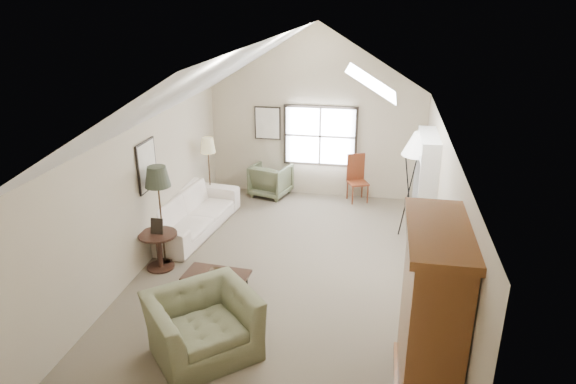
% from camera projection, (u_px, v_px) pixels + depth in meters
% --- Properties ---
extents(room_shell, '(5.01, 8.01, 4.00)m').
position_uv_depth(room_shell, '(283.00, 89.00, 7.65)').
color(room_shell, '#6A604B').
rests_on(room_shell, ground).
extents(window, '(1.72, 0.08, 1.42)m').
position_uv_depth(window, '(320.00, 136.00, 11.90)').
color(window, black).
rests_on(window, room_shell).
extents(skylight, '(0.80, 1.20, 0.52)m').
position_uv_depth(skylight, '(373.00, 81.00, 8.25)').
color(skylight, white).
rests_on(skylight, room_shell).
extents(wall_art, '(1.97, 3.71, 0.88)m').
position_uv_depth(wall_art, '(210.00, 144.00, 10.28)').
color(wall_art, black).
rests_on(wall_art, room_shell).
extents(armoire, '(0.60, 1.50, 2.20)m').
position_uv_depth(armoire, '(431.00, 316.00, 5.84)').
color(armoire, brown).
rests_on(armoire, ground).
extents(tv_alcove, '(0.32, 1.30, 2.10)m').
position_uv_depth(tv_alcove, '(424.00, 190.00, 9.46)').
color(tv_alcove, white).
rests_on(tv_alcove, ground).
extents(media_console, '(0.34, 1.18, 0.60)m').
position_uv_depth(media_console, '(419.00, 231.00, 9.77)').
color(media_console, '#382316').
rests_on(media_console, ground).
extents(tv_panel, '(0.05, 0.90, 0.55)m').
position_uv_depth(tv_panel, '(422.00, 201.00, 9.55)').
color(tv_panel, black).
rests_on(tv_panel, media_console).
extents(sofa, '(1.34, 2.76, 0.78)m').
position_uv_depth(sofa, '(192.00, 212.00, 10.42)').
color(sofa, silver).
rests_on(sofa, ground).
extents(armchair_near, '(1.77, 1.76, 0.87)m').
position_uv_depth(armchair_near, '(203.00, 325.00, 6.78)').
color(armchair_near, '#6C704E').
rests_on(armchair_near, ground).
extents(armchair_far, '(1.03, 1.05, 0.78)m').
position_uv_depth(armchair_far, '(271.00, 180.00, 12.24)').
color(armchair_far, '#5D6244').
rests_on(armchair_far, ground).
extents(coffee_table, '(1.02, 0.62, 0.50)m').
position_uv_depth(coffee_table, '(217.00, 288.00, 7.98)').
color(coffee_table, '#321F14').
rests_on(coffee_table, ground).
extents(bowl, '(0.25, 0.25, 0.06)m').
position_uv_depth(bowl, '(216.00, 272.00, 7.88)').
color(bowl, '#3C2A18').
rests_on(bowl, coffee_table).
extents(side_table, '(0.74, 0.74, 0.67)m').
position_uv_depth(side_table, '(159.00, 251.00, 8.97)').
color(side_table, '#311C14').
rests_on(side_table, ground).
extents(side_chair, '(0.56, 0.56, 1.10)m').
position_uv_depth(side_chair, '(358.00, 179.00, 11.83)').
color(side_chair, maroon).
rests_on(side_chair, ground).
extents(tripod_lamp, '(0.66, 0.66, 2.20)m').
position_uv_depth(tripod_lamp, '(416.00, 186.00, 9.77)').
color(tripod_lamp, white).
rests_on(tripod_lamp, ground).
extents(dark_lamp, '(0.49, 0.49, 1.85)m').
position_uv_depth(dark_lamp, '(161.00, 215.00, 8.94)').
color(dark_lamp, '#25291D').
rests_on(dark_lamp, ground).
extents(tan_lamp, '(0.37, 0.37, 1.67)m').
position_uv_depth(tan_lamp, '(209.00, 173.00, 11.36)').
color(tan_lamp, tan).
rests_on(tan_lamp, ground).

